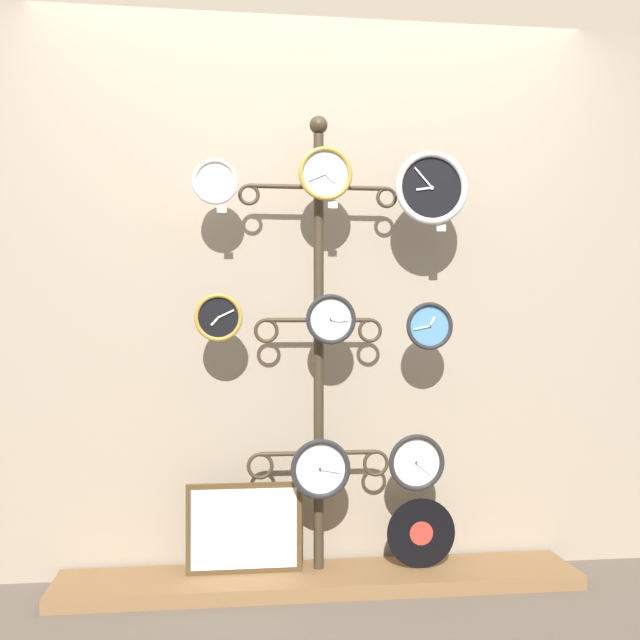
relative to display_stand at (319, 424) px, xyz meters
name	(u,v)px	position (x,y,z in m)	size (l,w,h in m)	color
ground_plane	(332,620)	(0.00, -0.41, -0.68)	(12.00, 12.00, 0.00)	brown
shop_wall	(314,260)	(0.00, 0.16, 0.72)	(4.40, 0.04, 2.80)	gray
low_shelf	(320,580)	(0.00, -0.06, -0.65)	(2.20, 0.36, 0.06)	brown
display_stand	(319,424)	(0.00, 0.00, 0.00)	(0.69, 0.42, 2.01)	#382D1E
clock_top_left	(215,182)	(-0.44, -0.08, 1.02)	(0.19, 0.04, 0.19)	silver
clock_top_center	(325,174)	(0.02, -0.09, 1.06)	(0.23, 0.04, 0.23)	silver
clock_top_right	(431,188)	(0.47, -0.10, 1.01)	(0.32, 0.04, 0.32)	black
clock_middle_left	(218,317)	(-0.43, -0.08, 0.46)	(0.20, 0.04, 0.20)	black
clock_middle_center	(331,319)	(0.04, -0.09, 0.45)	(0.21, 0.04, 0.21)	silver
clock_middle_right	(429,326)	(0.47, -0.09, 0.42)	(0.20, 0.04, 0.20)	#4C84B2
clock_bottom_center	(320,469)	(-0.01, -0.11, -0.17)	(0.25, 0.04, 0.25)	silver
clock_bottom_right	(416,462)	(0.40, -0.10, -0.15)	(0.24, 0.04, 0.24)	silver
vinyl_record	(421,533)	(0.44, -0.06, -0.47)	(0.30, 0.01, 0.30)	black
picture_frame	(244,528)	(-0.32, -0.03, -0.43)	(0.49, 0.02, 0.38)	#4C381E
price_tag_upper	(222,209)	(-0.41, -0.08, 0.91)	(0.04, 0.00, 0.03)	white
price_tag_mid	(333,205)	(0.05, -0.09, 0.93)	(0.04, 0.00, 0.03)	white
price_tag_lower	(441,228)	(0.51, -0.10, 0.84)	(0.04, 0.00, 0.03)	white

